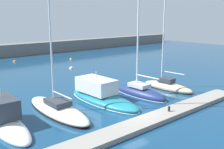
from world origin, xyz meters
TOP-DOWN VIEW (x-y plane):
  - ground_plane at (0.00, 0.00)m, footprint 120.00×120.00m
  - dock_pier at (0.00, -2.18)m, footprint 24.30×1.92m
  - motorboat_white_nearest at (-9.13, 4.55)m, footprint 2.29×8.18m
  - sailboat_ivory_second at (-4.59, 4.56)m, footprint 2.56×9.22m
  - motorboat_teal_third at (0.41, 4.72)m, footprint 3.34×9.48m
  - sailboat_navy_fourth at (4.75, 3.52)m, footprint 2.27×6.96m
  - sailboat_sand_fifth at (9.00, 3.12)m, footprint 2.26×6.57m
  - mooring_buoy_orange at (2.36, 33.30)m, footprint 0.63×0.63m
  - mooring_buoy_white at (6.99, 20.98)m, footprint 0.66×0.66m
  - mooring_buoy_yellow at (11.86, 28.97)m, footprint 0.50×0.50m
  - dock_bollard at (2.41, -2.18)m, footprint 0.20×0.20m

SIDE VIEW (x-z plane):
  - ground_plane at x=0.00m, z-range 0.00..0.00m
  - mooring_buoy_orange at x=2.36m, z-range -0.31..0.31m
  - mooring_buoy_white at x=6.99m, z-range -0.33..0.33m
  - mooring_buoy_yellow at x=11.86m, z-range -0.25..0.25m
  - dock_pier at x=0.00m, z-range 0.00..0.37m
  - sailboat_sand_fifth at x=9.00m, z-range -5.22..5.97m
  - sailboat_ivory_second at x=-4.59m, z-range -9.30..10.15m
  - sailboat_navy_fourth at x=4.75m, z-range -6.90..7.75m
  - dock_bollard at x=2.41m, z-range 0.37..0.81m
  - motorboat_teal_third at x=0.41m, z-range -1.01..2.23m
  - motorboat_white_nearest at x=-9.13m, z-range -1.08..2.33m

